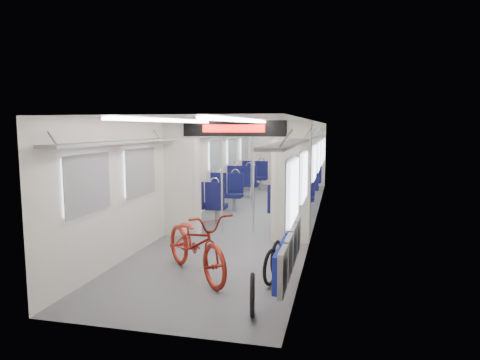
% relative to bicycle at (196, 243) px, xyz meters
% --- Properties ---
extents(carriage, '(12.00, 12.02, 2.31)m').
position_rel_bicycle_xyz_m(carriage, '(0.05, 3.95, 1.01)').
color(carriage, '#515456').
rests_on(carriage, ground).
extents(bicycle, '(1.77, 1.81, 0.99)m').
position_rel_bicycle_xyz_m(bicycle, '(0.00, 0.00, 0.00)').
color(bicycle, maroon).
rests_on(bicycle, ground).
extents(flip_bench, '(0.12, 2.10, 0.51)m').
position_rel_bicycle_xyz_m(flip_bench, '(1.40, -0.37, 0.09)').
color(flip_bench, gray).
rests_on(flip_bench, carriage).
extents(bike_hoop_a, '(0.14, 0.51, 0.51)m').
position_rel_bicycle_xyz_m(bike_hoop_a, '(1.07, -1.14, -0.26)').
color(bike_hoop_a, black).
rests_on(bike_hoop_a, ground).
extents(bike_hoop_b, '(0.16, 0.52, 0.52)m').
position_rel_bicycle_xyz_m(bike_hoop_b, '(1.13, -0.13, -0.26)').
color(bike_hoop_b, black).
rests_on(bike_hoop_b, ground).
extents(bike_hoop_c, '(0.13, 0.53, 0.53)m').
position_rel_bicycle_xyz_m(bike_hoop_c, '(1.15, 0.29, -0.26)').
color(bike_hoop_c, black).
rests_on(bike_hoop_c, ground).
extents(seat_bay_near_left, '(0.90, 2.01, 1.08)m').
position_rel_bicycle_xyz_m(seat_bay_near_left, '(-0.89, 4.13, 0.04)').
color(seat_bay_near_left, '#0C0E38').
rests_on(seat_bay_near_left, ground).
extents(seat_bay_near_right, '(0.89, 1.96, 1.07)m').
position_rel_bicycle_xyz_m(seat_bay_near_right, '(0.98, 4.05, 0.03)').
color(seat_bay_near_right, '#0C0E38').
rests_on(seat_bay_near_right, ground).
extents(seat_bay_far_left, '(0.92, 2.11, 1.11)m').
position_rel_bicycle_xyz_m(seat_bay_far_left, '(-0.89, 7.91, 0.05)').
color(seat_bay_far_left, '#0C0E38').
rests_on(seat_bay_far_left, ground).
extents(seat_bay_far_right, '(0.91, 2.07, 1.10)m').
position_rel_bicycle_xyz_m(seat_bay_far_right, '(0.98, 7.63, 0.05)').
color(seat_bay_far_right, '#0C0E38').
rests_on(seat_bay_far_right, ground).
extents(stanchion_near_left, '(0.04, 0.04, 2.30)m').
position_rel_bicycle_xyz_m(stanchion_near_left, '(-0.31, 2.52, 0.66)').
color(stanchion_near_left, silver).
rests_on(stanchion_near_left, ground).
extents(stanchion_near_right, '(0.04, 0.04, 2.30)m').
position_rel_bicycle_xyz_m(stanchion_near_right, '(0.32, 2.67, 0.66)').
color(stanchion_near_right, silver).
rests_on(stanchion_near_right, ground).
extents(stanchion_far_left, '(0.04, 0.04, 2.30)m').
position_rel_bicycle_xyz_m(stanchion_far_left, '(-0.37, 5.82, 0.66)').
color(stanchion_far_left, silver).
rests_on(stanchion_far_left, ground).
extents(stanchion_far_right, '(0.04, 0.04, 2.30)m').
position_rel_bicycle_xyz_m(stanchion_far_right, '(0.41, 6.30, 0.66)').
color(stanchion_far_right, silver).
rests_on(stanchion_far_right, ground).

